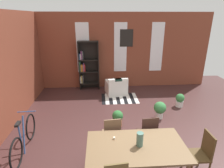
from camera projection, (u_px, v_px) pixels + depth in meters
ground_plane at (138, 146)px, 4.64m from camera, size 11.02×11.02×0.00m
back_wall_brick at (120, 51)px, 8.11m from camera, size 7.88×0.12×3.24m
window_pane_0 at (83, 48)px, 7.89m from camera, size 0.55×0.02×2.10m
window_pane_1 at (120, 48)px, 7.99m from camera, size 0.55×0.02×2.10m
window_pane_2 at (157, 47)px, 8.09m from camera, size 0.55×0.02×2.10m
dining_table at (136, 149)px, 3.52m from camera, size 1.87×1.05×0.76m
vase_on_table at (140, 139)px, 3.45m from camera, size 0.13×0.13×0.28m
tealight_candle_0 at (114, 138)px, 3.67m from camera, size 0.04×0.04×0.05m
dining_chair_far_right at (148, 132)px, 4.31m from camera, size 0.44×0.44×0.95m
dining_chair_head_right at (201, 153)px, 3.66m from camera, size 0.40×0.40×0.95m
dining_chair_far_left at (112, 134)px, 4.26m from camera, size 0.44×0.44×0.95m
bookshelf_tall at (87, 66)px, 7.99m from camera, size 0.87×0.30×2.10m
armchair_white at (116, 88)px, 7.66m from camera, size 0.92×0.92×0.75m
bicycle_second at (24, 138)px, 4.38m from camera, size 0.44×1.72×0.89m
potted_plant_by_shelf at (180, 100)px, 6.59m from camera, size 0.30×0.30×0.48m
potted_plant_corner at (160, 109)px, 5.82m from camera, size 0.38×0.38×0.55m
potted_plant_window at (118, 118)px, 5.39m from camera, size 0.32×0.32×0.50m
striped_rug at (120, 98)px, 7.32m from camera, size 1.41×1.04×0.01m
framed_picture at (126, 38)px, 7.86m from camera, size 0.56×0.03×0.72m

